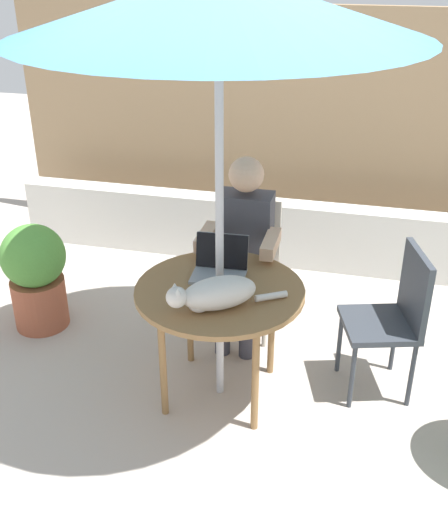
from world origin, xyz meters
name	(u,v)px	position (x,y,z in m)	size (l,w,h in m)	color
ground_plane	(220,391)	(0.00, 0.00, 0.00)	(14.00, 14.00, 0.00)	#ADA399
fence_back	(286,127)	(0.00, 2.34, 0.99)	(4.79, 0.08, 1.98)	#937756
planter_wall_low	(271,232)	(0.00, 1.75, 0.27)	(4.31, 0.20, 0.54)	beige
patio_table	(220,299)	(0.00, 0.00, 0.65)	(0.94, 0.94, 0.71)	olive
patio_umbrella	(219,4)	(0.00, 0.00, 2.17)	(1.94, 1.94, 2.32)	#B7B7BC
chair_occupied	(248,255)	(0.00, 0.77, 0.54)	(0.40, 0.40, 0.91)	#B2A899
chair_empty	(395,311)	(0.96, 0.28, 0.54)	(0.50, 0.50, 0.91)	#33383F
person_seated	(243,242)	(0.00, 0.62, 0.71)	(0.48, 0.48, 1.25)	#3F3F47
laptop	(220,263)	(-0.04, 0.17, 0.77)	(0.31, 0.27, 0.21)	gray
cat	(215,294)	(0.02, -0.20, 0.80)	(0.58, 0.39, 0.17)	silver
potted_plant_near_fence	(36,273)	(-1.39, 0.42, 0.40)	(0.43, 0.43, 0.75)	#9E5138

